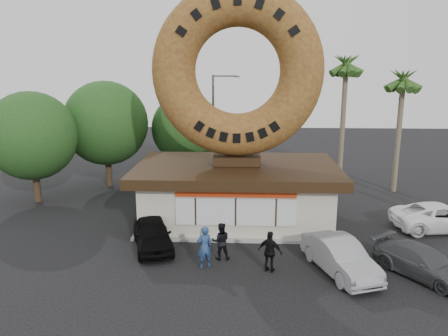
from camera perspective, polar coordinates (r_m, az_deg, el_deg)
ground at (r=19.69m, az=1.34°, el=-12.83°), size 90.00×90.00×0.00m
donut_shop at (r=24.66m, az=1.66°, el=-3.00°), size 11.20×7.20×3.80m
giant_donut at (r=23.70m, az=1.77°, el=12.53°), size 9.14×2.33×9.14m
tree_west at (r=32.48m, az=-15.18°, el=5.66°), size 6.00×6.00×7.65m
tree_mid at (r=33.30m, az=-4.98°, el=5.17°), size 5.20×5.20×6.63m
tree_far at (r=30.15m, az=-23.80°, el=3.85°), size 5.60×5.60×7.14m
palm_near at (r=32.49m, az=15.65°, el=12.32°), size 2.60×2.60×9.75m
palm_far at (r=32.04m, az=22.35°, el=10.15°), size 2.60×2.60×8.75m
street_lamp at (r=34.02m, az=-1.17°, el=6.17°), size 2.11×0.20×8.00m
person_left at (r=19.31m, az=-2.57°, el=-10.27°), size 0.82×0.69×1.91m
person_center at (r=20.11m, az=-0.42°, el=-9.53°), size 0.90×0.73×1.74m
person_right at (r=19.05m, az=6.04°, el=-10.83°), size 1.15×0.84×1.82m
car_black at (r=21.61m, az=-9.33°, el=-8.50°), size 2.90×4.52×1.43m
car_silver at (r=19.57m, az=14.92°, el=-11.11°), size 2.92×4.70×1.46m
car_grey at (r=20.44m, az=24.51°, el=-11.14°), size 3.93×4.55×1.26m
car_white at (r=26.35m, az=26.50°, el=-5.73°), size 5.43×2.96×1.44m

